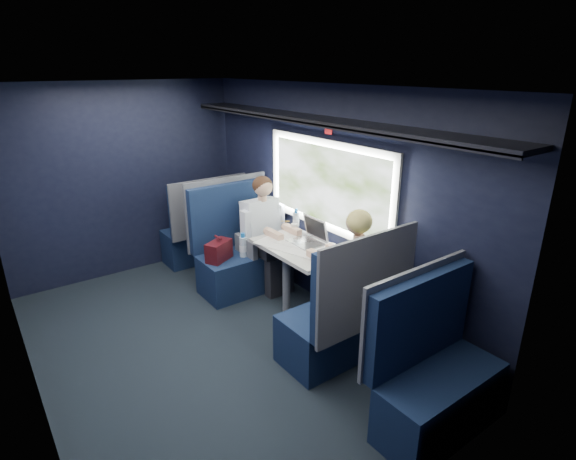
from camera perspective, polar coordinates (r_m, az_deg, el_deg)
ground at (r=4.39m, az=-9.84°, el=-14.24°), size 2.80×4.20×0.01m
room_shell at (r=3.77m, az=-10.85°, el=4.81°), size 3.00×4.40×2.40m
table at (r=4.54m, az=1.35°, el=-3.06°), size 0.62×1.00×0.74m
seat_bay_near at (r=5.21m, az=-6.21°, el=-2.94°), size 1.04×0.62×1.26m
seat_bay_far at (r=3.96m, az=7.04°, el=-11.03°), size 1.04×0.62×1.26m
seat_row_front at (r=5.98m, az=-10.60°, el=-0.16°), size 1.04×0.51×1.16m
seat_row_back at (r=3.47m, az=17.90°, el=-17.06°), size 1.04×0.51×1.16m
man at (r=5.09m, az=-2.83°, el=0.20°), size 0.53×0.56×1.32m
woman at (r=4.07m, az=8.21°, el=-5.14°), size 0.53×0.56×1.32m
papers at (r=4.59m, az=0.78°, el=-1.70°), size 0.67×0.81×0.01m
laptop at (r=4.60m, az=2.88°, el=-0.75°), size 0.27×0.36×0.27m
bottle_small at (r=4.93m, az=1.03°, el=1.18°), size 0.07×0.07×0.24m
cup at (r=4.89m, az=0.82°, el=0.26°), size 0.07×0.07×0.10m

